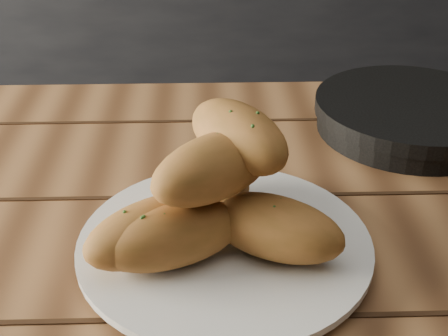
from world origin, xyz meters
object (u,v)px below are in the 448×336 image
plate (225,246)px  bread_rolls (211,198)px  skillet (413,115)px  table (308,320)px

plate → bread_rolls: bread_rolls is taller
plate → bread_rolls: size_ratio=1.11×
plate → skillet: skillet is taller
plate → bread_rolls: (-0.01, -0.00, 0.06)m
bread_rolls → skillet: bread_rolls is taller
plate → skillet: 0.38m
plate → skillet: (0.27, 0.27, 0.01)m
plate → bread_rolls: 0.06m
bread_rolls → skillet: (0.28, 0.27, -0.05)m
table → plate: size_ratio=4.72×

